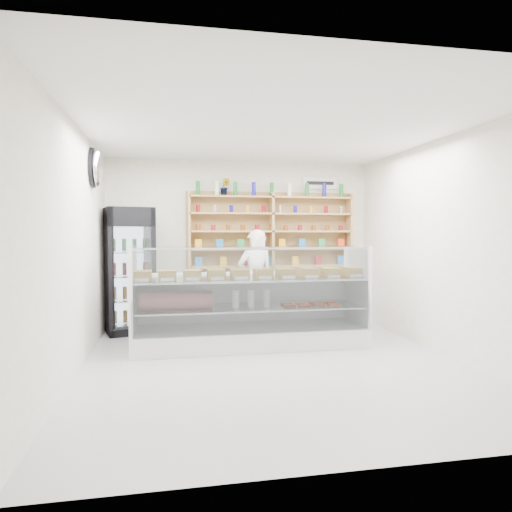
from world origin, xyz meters
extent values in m
plane|color=#A09FA4|center=(0.00, 0.00, 0.00)|extent=(5.00, 5.00, 0.00)
plane|color=white|center=(0.00, 0.00, 2.80)|extent=(5.00, 5.00, 0.00)
plane|color=white|center=(0.00, 2.50, 1.40)|extent=(4.50, 0.00, 4.50)
plane|color=white|center=(0.00, -2.50, 1.40)|extent=(4.50, 0.00, 4.50)
plane|color=white|center=(-2.25, 0.00, 1.40)|extent=(0.00, 5.00, 5.00)
plane|color=white|center=(2.25, 0.00, 1.40)|extent=(0.00, 5.00, 5.00)
cube|color=white|center=(-0.12, 0.92, 0.13)|extent=(3.20, 0.91, 0.27)
cube|color=white|center=(-0.12, 1.35, 0.60)|extent=(3.20, 0.05, 0.67)
cube|color=silver|center=(-0.12, 0.92, 0.54)|extent=(3.07, 0.80, 0.02)
cube|color=silver|center=(-0.12, 0.92, 0.94)|extent=(3.14, 0.83, 0.02)
cube|color=silver|center=(-0.12, 0.48, 0.83)|extent=(3.14, 0.13, 1.12)
cube|color=silver|center=(-0.12, 0.87, 1.39)|extent=(3.14, 0.63, 0.01)
imported|color=silver|center=(0.14, 1.94, 0.81)|extent=(0.63, 0.45, 1.63)
cube|color=black|center=(-1.85, 2.14, 0.98)|extent=(0.86, 0.84, 1.97)
cube|color=#35053E|center=(-1.93, 1.83, 1.82)|extent=(0.68, 0.20, 0.28)
cube|color=silver|center=(-1.93, 1.81, 0.90)|extent=(0.58, 0.16, 1.56)
cube|color=#A2784C|center=(-0.90, 2.34, 1.59)|extent=(0.04, 0.28, 1.33)
cube|color=#A2784C|center=(0.50, 2.34, 1.59)|extent=(0.04, 0.28, 1.33)
cube|color=#A2784C|center=(1.90, 2.34, 1.59)|extent=(0.04, 0.28, 1.33)
cube|color=#A2784C|center=(0.50, 2.34, 1.00)|extent=(2.80, 0.28, 0.03)
cube|color=#A2784C|center=(0.50, 2.34, 1.30)|extent=(2.80, 0.28, 0.03)
cube|color=#A2784C|center=(0.50, 2.34, 1.60)|extent=(2.80, 0.28, 0.03)
cube|color=#A2784C|center=(0.50, 2.34, 1.90)|extent=(2.80, 0.28, 0.03)
cube|color=#A2784C|center=(0.50, 2.34, 2.18)|extent=(2.80, 0.28, 0.03)
imported|color=#1E6626|center=(-0.30, 2.34, 2.34)|extent=(0.19, 0.17, 0.29)
ellipsoid|color=silver|center=(-2.17, 1.20, 2.45)|extent=(0.15, 0.50, 0.50)
cube|color=white|center=(1.40, 2.47, 2.45)|extent=(0.62, 0.03, 0.20)
camera|label=1|loc=(-1.22, -5.27, 1.59)|focal=32.00mm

